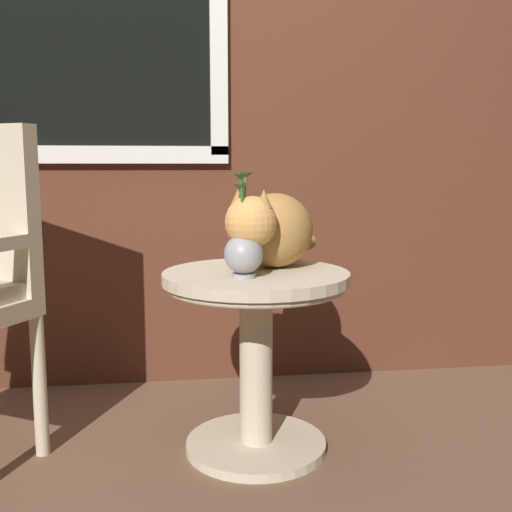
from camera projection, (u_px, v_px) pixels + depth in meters
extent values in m
plane|color=brown|center=(183.00, 463.00, 1.93)|extent=(6.00, 6.00, 0.00)
cube|color=#562D1E|center=(174.00, 71.00, 2.50)|extent=(4.00, 0.04, 2.60)
cube|color=silver|center=(105.00, 155.00, 2.47)|extent=(0.99, 0.03, 0.07)
cube|color=silver|center=(218.00, 39.00, 2.47)|extent=(0.07, 0.03, 0.91)
cube|color=black|center=(101.00, 37.00, 2.42)|extent=(0.90, 0.01, 0.89)
cylinder|color=beige|center=(256.00, 444.00, 2.03)|extent=(0.46, 0.46, 0.03)
cylinder|color=beige|center=(256.00, 363.00, 1.99)|extent=(0.11, 0.11, 0.53)
cylinder|color=beige|center=(256.00, 277.00, 1.95)|extent=(0.59, 0.59, 0.03)
torus|color=beige|center=(256.00, 286.00, 1.95)|extent=(0.57, 0.57, 0.02)
cylinder|color=beige|center=(40.00, 386.00, 1.96)|extent=(0.04, 0.04, 0.46)
ellipsoid|color=#AD7A3D|center=(275.00, 230.00, 2.01)|extent=(0.35, 0.36, 0.24)
sphere|color=#E2A356|center=(251.00, 222.00, 1.85)|extent=(0.16, 0.16, 0.16)
cone|color=#AD7A3D|center=(238.00, 198.00, 1.86)|extent=(0.05, 0.05, 0.06)
cone|color=#AD7A3D|center=(264.00, 199.00, 1.82)|extent=(0.05, 0.05, 0.06)
cylinder|color=#AD7A3D|center=(297.00, 246.00, 2.20)|extent=(0.18, 0.23, 0.05)
cylinder|color=#99999E|center=(244.00, 275.00, 1.84)|extent=(0.07, 0.07, 0.01)
ellipsoid|color=#99999E|center=(244.00, 254.00, 1.83)|extent=(0.12, 0.12, 0.12)
cylinder|color=#99999E|center=(244.00, 231.00, 1.82)|extent=(0.06, 0.06, 0.05)
torus|color=#99999E|center=(244.00, 223.00, 1.82)|extent=(0.08, 0.08, 0.01)
cylinder|color=#387533|center=(242.00, 205.00, 1.81)|extent=(0.02, 0.02, 0.11)
cone|color=#387533|center=(241.00, 187.00, 1.79)|extent=(0.04, 0.04, 0.02)
cylinder|color=#387533|center=(242.00, 200.00, 1.80)|extent=(0.02, 0.03, 0.14)
cone|color=#387533|center=(241.00, 177.00, 1.77)|extent=(0.04, 0.04, 0.02)
cylinder|color=#387533|center=(245.00, 199.00, 1.83)|extent=(0.02, 0.04, 0.14)
cone|color=#387533|center=(246.00, 175.00, 1.84)|extent=(0.04, 0.04, 0.02)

